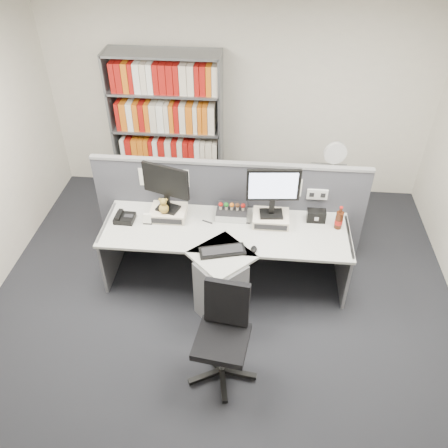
# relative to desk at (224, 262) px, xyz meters

# --- Properties ---
(ground) EXTENTS (5.50, 5.50, 0.00)m
(ground) POSITION_rel_desk_xyz_m (0.00, -0.60, -0.46)
(ground) COLOR #25262C
(ground) RESTS_ON ground
(room_shell) EXTENTS (5.04, 5.54, 2.72)m
(room_shell) POSITION_rel_desk_xyz_m (0.00, -0.60, 1.33)
(room_shell) COLOR silver
(room_shell) RESTS_ON ground
(partition) EXTENTS (3.00, 0.08, 1.27)m
(partition) POSITION_rel_desk_xyz_m (0.00, 0.65, 0.19)
(partition) COLOR #45464F
(partition) RESTS_ON ground
(desk) EXTENTS (2.60, 1.20, 0.72)m
(desk) POSITION_rel_desk_xyz_m (0.00, 0.00, 0.00)
(desk) COLOR beige
(desk) RESTS_ON ground
(monitor_riser_left) EXTENTS (0.38, 0.31, 0.10)m
(monitor_riser_left) POSITION_rel_desk_xyz_m (-0.63, 0.38, 0.31)
(monitor_riser_left) COLOR beige
(monitor_riser_left) RESTS_ON desk
(monitor_riser_right) EXTENTS (0.38, 0.31, 0.10)m
(monitor_riser_right) POSITION_rel_desk_xyz_m (0.47, 0.38, 0.31)
(monitor_riser_right) COLOR beige
(monitor_riser_right) RESTS_ON desk
(monitor_left) EXTENTS (0.51, 0.23, 0.53)m
(monitor_left) POSITION_rel_desk_xyz_m (-0.63, 0.38, 0.68)
(monitor_left) COLOR black
(monitor_left) RESTS_ON monitor_riser_left
(monitor_right) EXTENTS (0.54, 0.20, 0.55)m
(monitor_right) POSITION_rel_desk_xyz_m (0.47, 0.38, 0.69)
(monitor_right) COLOR black
(monitor_right) RESTS_ON monitor_riser_right
(desktop_pc) EXTENTS (0.33, 0.29, 0.09)m
(desktop_pc) POSITION_rel_desk_xyz_m (0.05, 0.47, 0.31)
(desktop_pc) COLOR black
(desktop_pc) RESTS_ON desk
(figurines) EXTENTS (0.29, 0.05, 0.09)m
(figurines) POSITION_rel_desk_xyz_m (0.05, 0.45, 0.40)
(figurines) COLOR beige
(figurines) RESTS_ON desktop_pc
(keyboard) EXTENTS (0.48, 0.28, 0.03)m
(keyboard) POSITION_rel_desk_xyz_m (0.00, -0.14, 0.28)
(keyboard) COLOR black
(keyboard) RESTS_ON desk
(mouse) EXTENTS (0.06, 0.10, 0.04)m
(mouse) POSITION_rel_desk_xyz_m (0.31, -0.09, 0.28)
(mouse) COLOR black
(mouse) RESTS_ON desk
(desk_phone) EXTENTS (0.21, 0.19, 0.09)m
(desk_phone) POSITION_rel_desk_xyz_m (-1.09, 0.27, 0.30)
(desk_phone) COLOR black
(desk_phone) RESTS_ON desk
(desk_calendar) EXTENTS (0.10, 0.07, 0.12)m
(desk_calendar) POSITION_rel_desk_xyz_m (-0.83, 0.25, 0.31)
(desk_calendar) COLOR black
(desk_calendar) RESTS_ON desk
(plush_toy) EXTENTS (0.11, 0.11, 0.18)m
(plush_toy) POSITION_rel_desk_xyz_m (-0.66, 0.32, 0.44)
(plush_toy) COLOR #AA8A38
(plush_toy) RESTS_ON monitor_riser_left
(speaker) EXTENTS (0.20, 0.11, 0.13)m
(speaker) POSITION_rel_desk_xyz_m (0.95, 0.46, 0.33)
(speaker) COLOR black
(speaker) RESTS_ON desk
(cola_bottle) EXTENTS (0.08, 0.08, 0.27)m
(cola_bottle) POSITION_rel_desk_xyz_m (1.17, 0.36, 0.36)
(cola_bottle) COLOR #3F190A
(cola_bottle) RESTS_ON desk
(shelving_unit) EXTENTS (1.41, 0.40, 2.00)m
(shelving_unit) POSITION_rel_desk_xyz_m (-0.90, 1.85, 0.52)
(shelving_unit) COLOR slate
(shelving_unit) RESTS_ON ground
(filing_cabinet) EXTENTS (0.45, 0.61, 0.70)m
(filing_cabinet) POSITION_rel_desk_xyz_m (1.20, 1.40, -0.11)
(filing_cabinet) COLOR slate
(filing_cabinet) RESTS_ON ground
(desk_fan) EXTENTS (0.28, 0.16, 0.46)m
(desk_fan) POSITION_rel_desk_xyz_m (1.20, 1.40, 0.54)
(desk_fan) COLOR white
(desk_fan) RESTS_ON filing_cabinet
(office_chair) EXTENTS (0.63, 0.63, 0.96)m
(office_chair) POSITION_rel_desk_xyz_m (0.09, -0.94, 0.06)
(office_chair) COLOR silver
(office_chair) RESTS_ON ground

